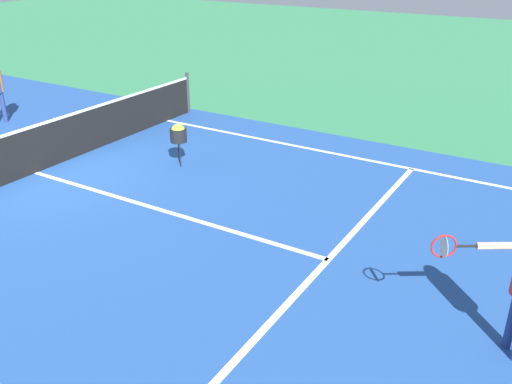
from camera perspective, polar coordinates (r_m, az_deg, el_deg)
The scene contains 7 objects.
ground_plane at distance 11.92m, azimuth -21.80°, elevation 1.86°, with size 60.00×60.00×0.00m, color #337F51.
court_surface_inbounds at distance 11.92m, azimuth -21.80°, elevation 1.86°, with size 10.62×24.40×0.00m, color #234C93.
line_sideline_right at distance 11.81m, azimuth 13.69°, elevation 2.78°, with size 0.10×11.89×0.01m, color white.
line_service_near at distance 8.17m, azimuth 7.46°, elevation -6.94°, with size 8.22×0.10×0.01m, color white.
line_center_service at distance 9.70m, azimuth -10.00°, elevation -1.76°, with size 0.10×6.40×0.01m, color white.
net at distance 11.75m, azimuth -22.17°, elevation 4.07°, with size 10.12×0.09×1.07m.
ball_hopper at distance 11.36m, azimuth -8.03°, elevation 6.01°, with size 0.34×0.34×0.87m.
Camera 1 is at (-6.45, -9.07, 4.25)m, focal length 38.71 mm.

